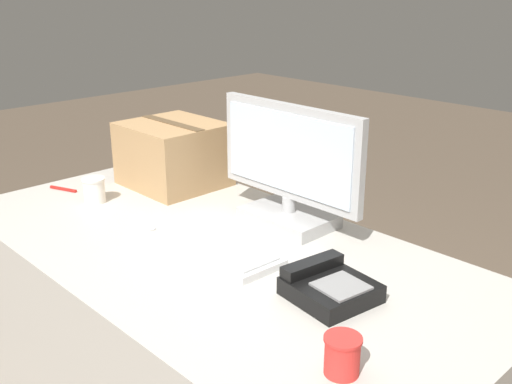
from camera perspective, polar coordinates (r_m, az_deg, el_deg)
office_desk at (r=2.02m, az=-3.97°, el=-14.73°), size 1.80×0.90×0.75m
monitor at (r=1.93m, az=3.17°, el=1.80°), size 0.57×0.20×0.40m
keyboard at (r=1.78m, az=-3.48°, el=-5.34°), size 0.41×0.19×0.03m
desk_phone at (r=1.55m, az=6.96°, el=-8.95°), size 0.22×0.22×0.08m
paper_cup_left at (r=2.23m, az=-15.15°, el=0.17°), size 0.08×0.08×0.09m
paper_cup_right at (r=1.28m, az=8.21°, el=-15.13°), size 0.08×0.08×0.09m
spoon at (r=2.01m, az=-10.19°, el=-3.03°), size 0.16×0.07×0.00m
cardboard_box at (r=2.35m, az=-7.86°, el=3.60°), size 0.36×0.33×0.25m
pen_marker at (r=2.40m, az=-17.88°, el=0.28°), size 0.12×0.06×0.01m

